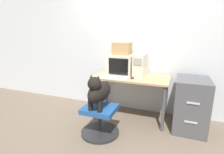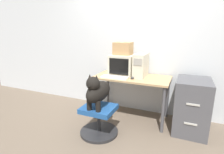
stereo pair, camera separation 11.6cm
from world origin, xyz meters
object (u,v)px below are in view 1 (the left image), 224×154
object	(u,v)px
crt_monitor	(122,64)
filing_cabinet	(191,104)
dog	(99,91)
cardboard_box	(122,49)
office_chair	(100,120)
pc_tower	(140,65)
keyboard	(115,77)

from	to	relation	value
crt_monitor	filing_cabinet	xyz separation A→B (m)	(1.17, -0.17, -0.52)
crt_monitor	dog	size ratio (longest dim) A/B	0.74
crt_monitor	filing_cabinet	world-z (taller)	crt_monitor
crt_monitor	cardboard_box	xyz separation A→B (m)	(0.00, 0.00, 0.28)
filing_cabinet	office_chair	bearing A→B (deg)	-153.29
pc_tower	office_chair	bearing A→B (deg)	-119.06
crt_monitor	office_chair	size ratio (longest dim) A/B	0.73
pc_tower	dog	bearing A→B (deg)	-118.29
pc_tower	office_chair	world-z (taller)	pc_tower
office_chair	cardboard_box	bearing A→B (deg)	84.49
office_chair	crt_monitor	bearing A→B (deg)	84.46
keyboard	office_chair	distance (m)	0.74
pc_tower	filing_cabinet	world-z (taller)	pc_tower
keyboard	office_chair	size ratio (longest dim) A/B	0.78
dog	filing_cabinet	size ratio (longest dim) A/B	0.69
office_chair	filing_cabinet	xyz separation A→B (m)	(1.24, 0.63, 0.19)
keyboard	cardboard_box	distance (m)	0.54
pc_tower	dog	world-z (taller)	pc_tower
keyboard	dog	distance (m)	0.52
crt_monitor	pc_tower	size ratio (longest dim) A/B	0.94
crt_monitor	dog	xyz separation A→B (m)	(-0.08, -0.82, -0.24)
pc_tower	keyboard	world-z (taller)	pc_tower
dog	filing_cabinet	world-z (taller)	dog
crt_monitor	pc_tower	bearing A→B (deg)	-7.26
crt_monitor	filing_cabinet	size ratio (longest dim) A/B	0.51
pc_tower	office_chair	xyz separation A→B (m)	(-0.42, -0.75, -0.73)
crt_monitor	office_chair	world-z (taller)	crt_monitor
pc_tower	filing_cabinet	xyz separation A→B (m)	(0.83, -0.12, -0.54)
dog	cardboard_box	bearing A→B (deg)	84.65
cardboard_box	keyboard	bearing A→B (deg)	-94.57
dog	crt_monitor	bearing A→B (deg)	84.63
keyboard	office_chair	bearing A→B (deg)	-96.11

